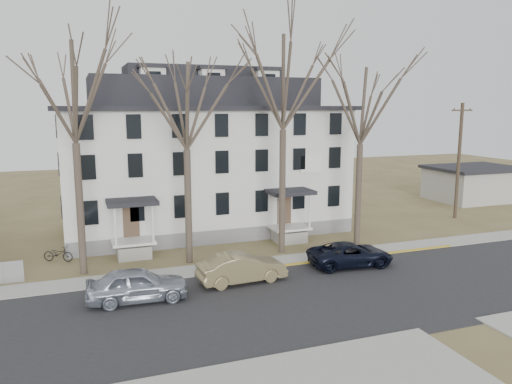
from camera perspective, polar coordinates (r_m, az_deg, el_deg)
name	(u,v)px	position (r m, az deg, el deg)	size (l,w,h in m)	color
ground	(346,314)	(23.51, 10.25, -13.51)	(120.00, 120.00, 0.00)	brown
main_road	(325,298)	(25.12, 7.91, -11.88)	(120.00, 10.00, 0.04)	#27272A
far_sidewalk	(278,262)	(30.22, 2.54, -8.01)	(120.00, 2.00, 0.08)	#A09F97
yellow_curb	(358,258)	(31.66, 11.63, -7.37)	(14.00, 0.25, 0.06)	gold
boarding_house	(203,158)	(37.82, -6.03, 3.89)	(20.80, 12.36, 12.05)	slate
distant_building	(474,183)	(54.03, 23.61, 0.93)	(8.50, 6.50, 3.35)	#A09F97
tree_far_left	(72,85)	(28.37, -20.25, 11.44)	(8.40, 8.40, 13.72)	#473B31
tree_mid_left	(186,100)	(29.00, -8.04, 10.42)	(7.80, 7.80, 12.74)	#473B31
tree_center	(283,75)	(30.88, 3.14, 13.21)	(9.00, 9.00, 14.70)	#473B31
tree_mid_right	(362,100)	(33.37, 11.98, 10.21)	(7.80, 7.80, 12.74)	#473B31
utility_pole_far	(459,160)	(44.21, 22.17, 3.45)	(2.00, 0.28, 9.50)	#3D3023
car_silver	(137,285)	(24.80, -13.39, -10.34)	(1.92, 4.78, 1.63)	#949DAC
car_tan	(242,268)	(26.64, -1.63, -8.73)	(1.64, 4.71, 1.55)	olive
car_navy	(350,255)	(29.77, 10.75, -7.07)	(2.28, 4.95, 1.38)	black
bicycle_left	(58,254)	(32.31, -21.67, -6.64)	(0.64, 1.84, 0.97)	black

